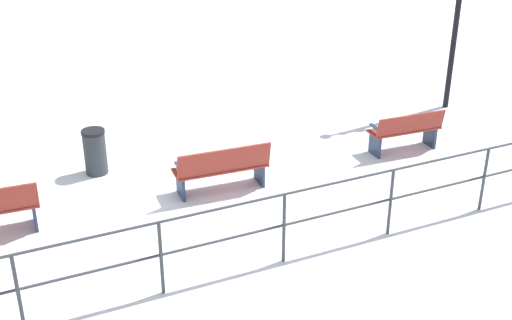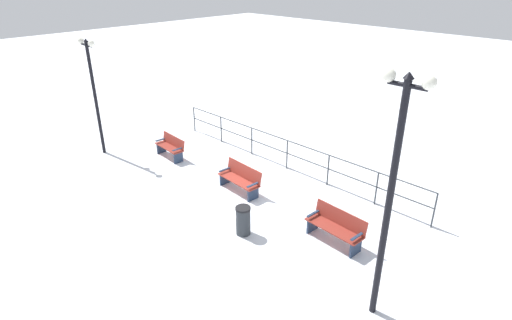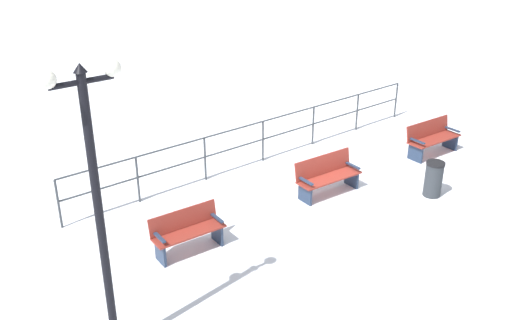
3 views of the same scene
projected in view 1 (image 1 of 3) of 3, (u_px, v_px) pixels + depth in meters
name	position (u px, v px, depth m)	size (l,w,h in m)	color
ground_plane	(218.00, 186.00, 12.12)	(80.00, 80.00, 0.00)	white
bench_nearest	(406.00, 130.00, 13.24)	(0.58, 1.49, 0.85)	maroon
bench_second	(222.00, 168.00, 11.73)	(0.66, 1.69, 0.91)	maroon
waterfront_railing	(284.00, 217.00, 9.65)	(0.05, 11.08, 1.14)	#383D42
trash_bin	(95.00, 152.00, 12.40)	(0.43, 0.43, 0.86)	#2D3338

